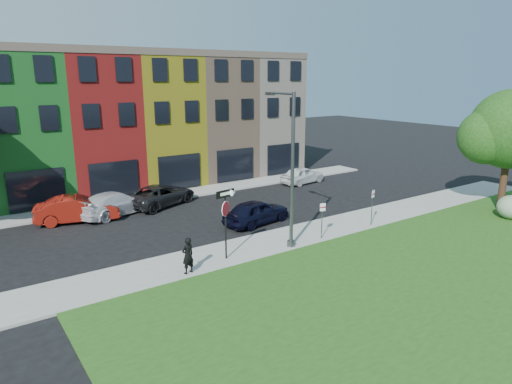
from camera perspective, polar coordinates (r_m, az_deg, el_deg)
ground at (r=22.64m, az=8.69°, el=-8.07°), size 120.00×120.00×0.00m
sidewalk_near at (r=25.95m, az=7.38°, el=-4.94°), size 40.00×3.00×0.12m
sidewalk_far at (r=33.33m, az=-13.22°, el=-0.87°), size 40.00×2.40×0.12m
rowhouse_block at (r=38.39m, az=-16.41°, el=8.37°), size 30.00×10.12×10.00m
stop_sign at (r=21.18m, az=-3.83°, el=-2.32°), size 1.04×0.21×3.37m
man at (r=20.31m, az=-8.52°, el=-7.86°), size 0.76×0.63×1.65m
sedan_near at (r=27.07m, az=0.06°, el=-2.49°), size 3.21×4.93×1.48m
parked_car_red at (r=29.45m, az=-21.43°, el=-2.00°), size 4.09×5.67×1.59m
parked_car_silver at (r=30.14m, az=-17.20°, el=-1.38°), size 5.61×6.60×1.50m
parked_car_dark at (r=31.61m, az=-11.84°, el=-0.37°), size 6.13×6.94×1.45m
parked_car_white at (r=37.61m, az=5.82°, el=2.13°), size 2.68×4.47×1.38m
street_lamp at (r=22.61m, az=4.26°, el=2.66°), size 0.50×2.58×7.71m
parking_sign_a at (r=24.42m, az=8.28°, el=-2.92°), size 0.31×0.12×2.01m
parking_sign_b at (r=27.12m, az=14.35°, el=-1.28°), size 0.31×0.12×2.18m
tree_park_a at (r=33.15m, az=29.20°, el=6.67°), size 5.99×5.24×7.72m
shrub at (r=31.80m, az=29.35°, el=-1.66°), size 1.71×1.71×1.45m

